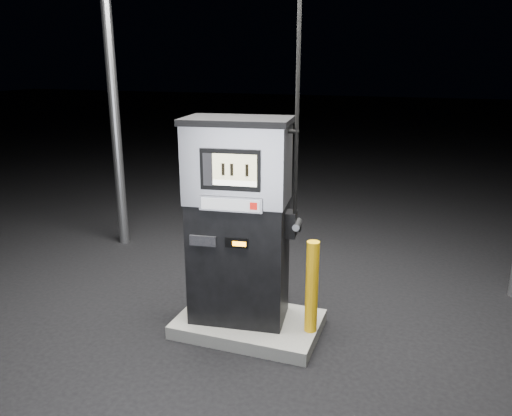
% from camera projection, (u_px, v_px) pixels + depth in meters
% --- Properties ---
extents(ground, '(80.00, 80.00, 0.00)m').
position_uv_depth(ground, '(249.00, 330.00, 5.74)').
color(ground, black).
rests_on(ground, ground).
extents(pump_island, '(1.60, 1.00, 0.15)m').
position_uv_depth(pump_island, '(249.00, 324.00, 5.72)').
color(pump_island, slate).
rests_on(pump_island, ground).
extents(fuel_dispenser, '(1.29, 0.81, 4.70)m').
position_uv_depth(fuel_dispenser, '(239.00, 220.00, 5.41)').
color(fuel_dispenser, black).
rests_on(fuel_dispenser, pump_island).
extents(bollard_left, '(0.15, 0.15, 0.93)m').
position_uv_depth(bollard_left, '(192.00, 270.00, 5.84)').
color(bollard_left, '#F8B20D').
rests_on(bollard_left, pump_island).
extents(bollard_right, '(0.18, 0.18, 1.03)m').
position_uv_depth(bollard_right, '(312.00, 287.00, 5.29)').
color(bollard_right, '#F8B20D').
rests_on(bollard_right, pump_island).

